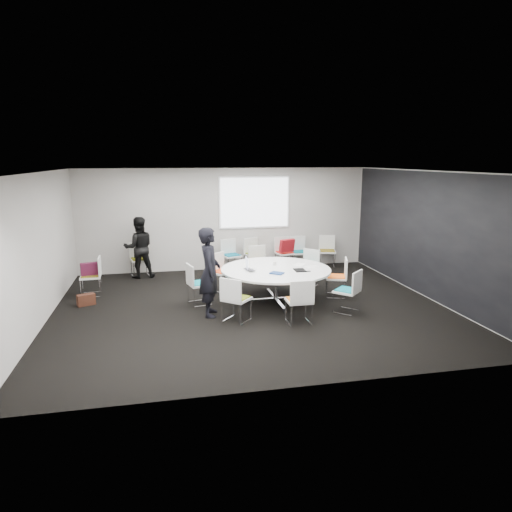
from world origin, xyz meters
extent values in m
cube|color=black|center=(0.00, 0.00, -0.02)|extent=(8.00, 7.00, 0.04)
cube|color=white|center=(0.00, 0.00, 2.82)|extent=(8.00, 7.00, 0.04)
cube|color=#A9A49F|center=(0.00, 3.52, 1.40)|extent=(8.00, 0.04, 2.80)
cube|color=#A9A49F|center=(0.00, -3.52, 1.40)|extent=(8.00, 0.04, 2.80)
cube|color=#A9A49F|center=(-4.02, 0.00, 1.40)|extent=(0.04, 7.00, 2.80)
cube|color=#A9A49F|center=(4.02, 0.00, 1.40)|extent=(0.04, 7.00, 2.80)
cube|color=black|center=(3.99, 0.00, 1.40)|extent=(0.01, 6.94, 2.74)
cube|color=silver|center=(0.61, 0.29, 0.04)|extent=(0.90, 0.90, 0.08)
cylinder|color=silver|center=(0.61, 0.29, 0.36)|extent=(0.10, 0.10, 0.65)
cylinder|color=white|center=(0.61, 0.29, 0.71)|extent=(2.36, 2.36, 0.04)
cube|color=white|center=(0.80, 3.46, 1.85)|extent=(1.90, 0.03, 1.35)
cube|color=silver|center=(2.02, 0.34, 0.21)|extent=(0.53, 0.53, 0.42)
cube|color=white|center=(2.02, 0.34, 0.44)|extent=(0.57, 0.58, 0.04)
cube|color=#DA5714|center=(2.02, 0.34, 0.47)|extent=(0.49, 0.50, 0.03)
cube|color=white|center=(2.22, 0.27, 0.67)|extent=(0.18, 0.45, 0.42)
cube|color=silver|center=(1.65, 1.30, 0.21)|extent=(0.59, 0.59, 0.42)
cube|color=white|center=(1.65, 1.30, 0.44)|extent=(0.63, 0.64, 0.04)
cube|color=#0C8073|center=(1.65, 1.30, 0.47)|extent=(0.55, 0.55, 0.03)
cube|color=white|center=(1.81, 1.44, 0.67)|extent=(0.32, 0.38, 0.42)
cube|color=silver|center=(0.62, 1.99, 0.21)|extent=(0.47, 0.47, 0.42)
cube|color=white|center=(0.62, 1.99, 0.44)|extent=(0.52, 0.50, 0.04)
cube|color=brown|center=(0.62, 1.99, 0.47)|extent=(0.45, 0.43, 0.03)
cube|color=white|center=(0.60, 2.20, 0.67)|extent=(0.46, 0.10, 0.42)
cube|color=silver|center=(-0.40, 1.32, 0.21)|extent=(0.59, 0.59, 0.42)
cube|color=white|center=(-0.40, 1.32, 0.44)|extent=(0.63, 0.63, 0.04)
cube|color=red|center=(-0.40, 1.32, 0.47)|extent=(0.55, 0.54, 0.03)
cube|color=white|center=(-0.52, 1.49, 0.67)|extent=(0.39, 0.30, 0.42)
cube|color=silver|center=(-1.02, 0.42, 0.21)|extent=(0.51, 0.51, 0.42)
cube|color=white|center=(-1.02, 0.42, 0.44)|extent=(0.54, 0.56, 0.04)
cube|color=#087883|center=(-1.02, 0.42, 0.47)|extent=(0.47, 0.48, 0.03)
cube|color=white|center=(-1.22, 0.37, 0.67)|extent=(0.15, 0.45, 0.42)
cube|color=silver|center=(-0.42, -0.78, 0.21)|extent=(0.59, 0.59, 0.42)
cube|color=white|center=(-0.42, -0.78, 0.44)|extent=(0.64, 0.63, 0.04)
cube|color=#637217|center=(-0.42, -0.78, 0.47)|extent=(0.55, 0.55, 0.03)
cube|color=white|center=(-0.56, -0.94, 0.67)|extent=(0.37, 0.33, 0.42)
cube|color=silver|center=(0.70, -1.13, 0.21)|extent=(0.42, 0.42, 0.42)
cube|color=white|center=(0.70, -1.13, 0.44)|extent=(0.46, 0.44, 0.04)
cube|color=orange|center=(0.70, -1.13, 0.47)|extent=(0.40, 0.38, 0.03)
cube|color=white|center=(0.70, -1.34, 0.67)|extent=(0.46, 0.04, 0.42)
cube|color=silver|center=(1.83, -0.72, 0.21)|extent=(0.59, 0.59, 0.42)
cube|color=white|center=(1.83, -0.72, 0.44)|extent=(0.64, 0.64, 0.04)
cube|color=#09697B|center=(1.83, -0.72, 0.47)|extent=(0.55, 0.55, 0.03)
cube|color=white|center=(1.98, -0.87, 0.67)|extent=(0.36, 0.35, 0.42)
cube|color=silver|center=(0.08, 3.11, 0.21)|extent=(0.53, 0.53, 0.42)
cube|color=white|center=(0.08, 3.11, 0.44)|extent=(0.57, 0.56, 0.04)
cube|color=#095C76|center=(0.08, 3.11, 0.47)|extent=(0.50, 0.49, 0.03)
cube|color=white|center=(0.02, 3.31, 0.67)|extent=(0.45, 0.18, 0.42)
cube|color=silver|center=(0.74, 3.14, 0.21)|extent=(0.55, 0.55, 0.42)
cube|color=white|center=(0.74, 3.14, 0.44)|extent=(0.59, 0.58, 0.04)
cube|color=#5F7017|center=(0.74, 3.14, 0.47)|extent=(0.52, 0.50, 0.03)
cube|color=white|center=(0.66, 3.33, 0.67)|extent=(0.44, 0.21, 0.42)
cube|color=silver|center=(1.60, 3.14, 0.21)|extent=(0.49, 0.49, 0.42)
cube|color=white|center=(1.60, 3.14, 0.44)|extent=(0.54, 0.52, 0.04)
cube|color=red|center=(1.60, 3.14, 0.47)|extent=(0.47, 0.45, 0.03)
cube|color=white|center=(1.56, 3.35, 0.67)|extent=(0.46, 0.13, 0.42)
cube|color=silver|center=(2.03, 3.15, 0.21)|extent=(0.42, 0.42, 0.42)
cube|color=white|center=(2.03, 3.15, 0.44)|extent=(0.46, 0.44, 0.04)
cube|color=#086C7C|center=(2.03, 3.15, 0.47)|extent=(0.40, 0.38, 0.03)
cube|color=white|center=(2.03, 3.36, 0.67)|extent=(0.46, 0.04, 0.42)
cube|color=silver|center=(2.86, 3.13, 0.21)|extent=(0.52, 0.52, 0.42)
cube|color=white|center=(2.86, 3.13, 0.44)|extent=(0.56, 0.55, 0.04)
cube|color=brown|center=(2.86, 3.13, 0.47)|extent=(0.49, 0.47, 0.03)
cube|color=white|center=(2.91, 3.33, 0.67)|extent=(0.45, 0.16, 0.42)
cube|color=silver|center=(-3.38, 1.55, 0.21)|extent=(0.44, 0.44, 0.42)
cube|color=white|center=(-3.38, 1.55, 0.44)|extent=(0.46, 0.48, 0.04)
cube|color=olive|center=(-3.38, 1.55, 0.47)|extent=(0.40, 0.42, 0.03)
cube|color=white|center=(-3.17, 1.56, 0.67)|extent=(0.06, 0.46, 0.42)
cube|color=silver|center=(-2.36, 3.13, 0.21)|extent=(0.50, 0.50, 0.42)
cube|color=white|center=(-2.36, 3.13, 0.44)|extent=(0.54, 0.53, 0.04)
cube|color=olive|center=(-2.36, 3.13, 0.47)|extent=(0.47, 0.46, 0.03)
cube|color=white|center=(-2.40, 3.33, 0.67)|extent=(0.46, 0.13, 0.42)
imported|color=black|center=(-0.88, -0.33, 0.88)|extent=(0.50, 0.69, 1.76)
imported|color=black|center=(-2.36, 2.98, 0.80)|extent=(0.85, 0.70, 1.59)
imported|color=#333338|center=(0.07, 0.24, 0.74)|extent=(0.30, 0.38, 0.03)
cube|color=silver|center=(-0.01, 0.38, 0.86)|extent=(0.03, 0.30, 0.22)
cube|color=black|center=(1.06, 0.00, 0.74)|extent=(0.23, 0.31, 0.02)
cube|color=navy|center=(0.52, -0.16, 0.74)|extent=(0.33, 0.32, 0.03)
cube|color=white|center=(1.21, 0.54, 0.73)|extent=(0.36, 0.36, 0.00)
cube|color=silver|center=(1.43, 0.29, 0.73)|extent=(0.34, 0.27, 0.00)
cylinder|color=white|center=(0.66, 0.57, 0.78)|extent=(0.08, 0.08, 0.09)
cube|color=black|center=(1.19, -0.10, 0.73)|extent=(0.14, 0.07, 0.01)
cube|color=#4F152E|center=(-3.38, 1.55, 0.62)|extent=(0.42, 0.24, 0.28)
cube|color=#3D1D13|center=(-3.39, 0.82, 0.12)|extent=(0.39, 0.29, 0.24)
cube|color=maroon|center=(1.60, 2.93, 0.70)|extent=(0.47, 0.29, 0.36)
camera|label=1|loc=(-1.76, -8.96, 3.05)|focal=32.00mm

